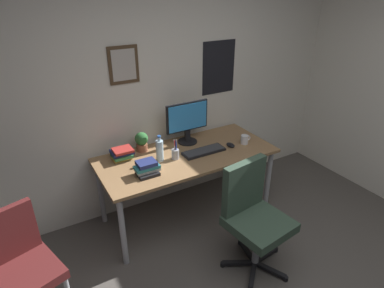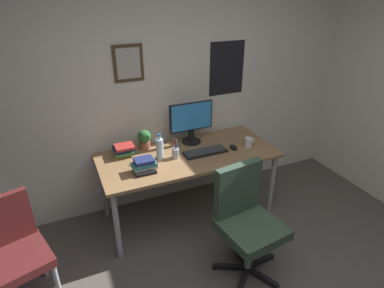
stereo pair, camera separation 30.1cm
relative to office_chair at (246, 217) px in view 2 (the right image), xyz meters
The scene contains 13 objects.
wall_back 1.53m from the office_chair, 97.79° to the left, with size 4.40×0.10×2.60m.
desk 0.86m from the office_chair, 100.09° to the left, with size 1.72×0.77×0.72m.
office_chair is the anchor object (origin of this frame).
side_chair 1.75m from the office_chair, 166.95° to the left, with size 0.53×0.53×0.88m.
monitor 1.15m from the office_chair, 90.87° to the left, with size 0.46×0.20×0.43m.
keyboard 0.81m from the office_chair, 89.25° to the left, with size 0.43×0.15×0.03m.
computer_mouse 0.84m from the office_chair, 67.64° to the left, with size 0.06×0.11×0.04m.
water_bottle 1.00m from the office_chair, 116.51° to the left, with size 0.07×0.07×0.25m.
coffee_mug_near 0.91m from the office_chair, 57.18° to the left, with size 0.11×0.08×0.09m.
potted_plant 1.26m from the office_chair, 113.97° to the left, with size 0.13×0.13×0.19m.
pen_cup 0.90m from the office_chair, 109.60° to the left, with size 0.07×0.07×0.20m.
book_stack_left 0.96m from the office_chair, 132.51° to the left, with size 0.22×0.16×0.12m.
book_stack_right 1.31m from the office_chair, 124.34° to the left, with size 0.20×0.18×0.11m.
Camera 2 is at (-1.05, -0.89, 2.22)m, focal length 30.48 mm.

